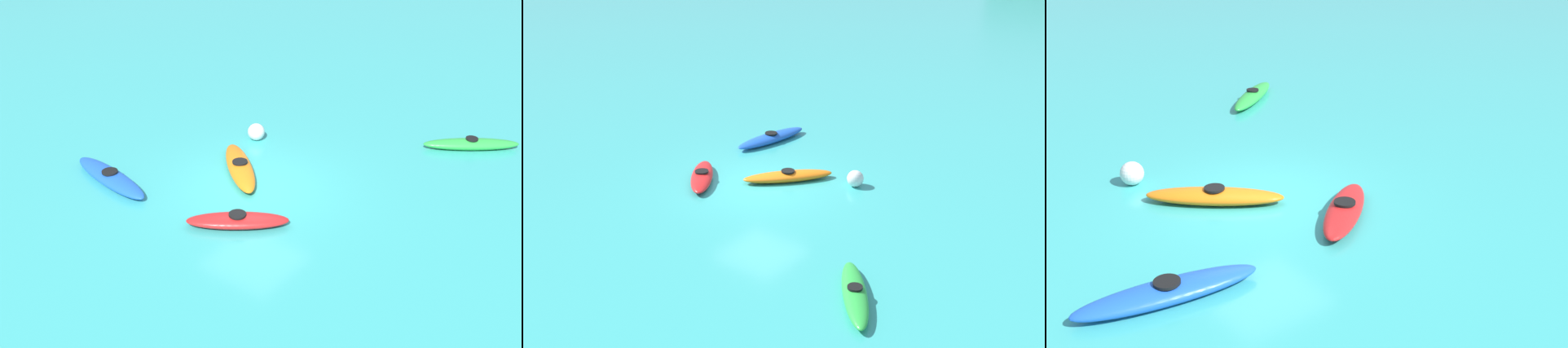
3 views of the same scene
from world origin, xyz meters
TOP-DOWN VIEW (x-y plane):
  - ground_plane at (0.00, 0.00)m, footprint 600.00×600.00m
  - kayak_green at (5.98, -3.79)m, footprint 2.27×2.69m
  - kayak_orange at (0.46, 0.89)m, footprint 2.46×2.69m
  - kayak_blue at (-2.21, 3.40)m, footprint 1.22×3.25m
  - kayak_red at (-1.75, -0.84)m, footprint 2.16×2.47m
  - buoy_white at (2.45, 1.84)m, footprint 0.54×0.54m

SIDE VIEW (x-z plane):
  - ground_plane at x=0.00m, z-range 0.00..0.00m
  - kayak_green at x=5.98m, z-range -0.02..0.35m
  - kayak_blue at x=-2.21m, z-range -0.02..0.35m
  - kayak_orange at x=0.46m, z-range -0.02..0.35m
  - kayak_red at x=-1.75m, z-range -0.02..0.35m
  - buoy_white at x=2.45m, z-range 0.00..0.54m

